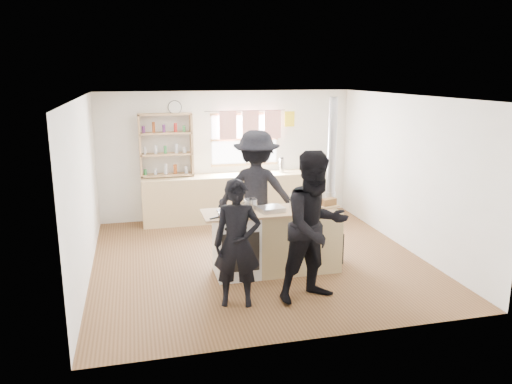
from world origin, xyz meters
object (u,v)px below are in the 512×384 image
Objects in this scene: skillet_greens at (230,214)px; person_near_right at (315,227)px; cooking_island at (276,241)px; flue_heater at (330,220)px; person_far at (256,192)px; thermos at (282,165)px; person_near_left at (237,244)px; roast_tray at (271,209)px; stockpot_counter at (299,201)px; bread_board at (328,203)px; stockpot_stove at (250,204)px.

person_near_right reaches higher than skillet_greens.
flue_heater is at bearing 12.03° from cooking_island.
skillet_greens is 0.23× the size of person_far.
person_near_left is (-1.67, -3.68, -0.24)m from thermos.
flue_heater reaches higher than person_near_right.
cooking_island is 1.02× the size of person_near_right.
roast_tray is 1.40× the size of stockpot_counter.
flue_heater is 1.27m from person_far.
flue_heater reaches higher than person_near_left.
stockpot_counter is at bearing 133.86° from person_far.
stockpot_counter is at bearing -167.41° from flue_heater.
person_near_right is 1.96m from person_far.
person_far reaches higher than skillet_greens.
bread_board reaches higher than roast_tray.
person_far is at bearing 141.37° from flue_heater.
stockpot_counter is at bearing 11.01° from skillet_greens.
person_far is (-0.41, 0.89, -0.04)m from stockpot_counter.
skillet_greens is at bearing 98.64° from person_near_left.
flue_heater is (-0.01, -2.58, -0.39)m from thermos.
skillet_greens is 0.80m from person_near_left.
cooking_island is at bearing -107.99° from thermos.
thermos is 4.05m from person_near_left.
roast_tray is at bearing 106.83° from person_far.
stockpot_counter is 0.67m from flue_heater.
bread_board reaches higher than skillet_greens.
stockpot_stove is 0.85m from person_far.
person_near_left is at bearing -146.39° from flue_heater.
person_far reaches higher than cooking_island.
stockpot_stove is 1.16m from person_near_left.
roast_tray is 1.20× the size of bread_board.
person_near_left is (-0.77, -0.91, 0.33)m from cooking_island.
stockpot_counter is (1.05, 0.20, 0.06)m from skillet_greens.
person_near_left is 1.00m from person_near_right.
thermos reaches higher than roast_tray.
person_far reaches higher than person_near_left.
person_near_left is at bearing -130.06° from cooking_island.
stockpot_counter reaches higher than cooking_island.
person_far is (0.29, 0.80, -0.02)m from stockpot_stove.
skillet_greens is 0.18× the size of flue_heater.
skillet_greens is 1.42× the size of bread_board.
thermos reaches higher than skillet_greens.
flue_heater is at bearing 12.59° from stockpot_counter.
person_near_right is (0.32, -0.94, -0.00)m from roast_tray.
flue_heater is 1.27× the size of person_far.
thermos reaches higher than cooking_island.
skillet_greens is at bearing -171.36° from roast_tray.
skillet_greens is at bearing 78.71° from person_far.
skillet_greens is at bearing -169.06° from cooking_island.
thermos is at bearing 70.43° from roast_tray.
stockpot_stove is at bearing -178.27° from flue_heater.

